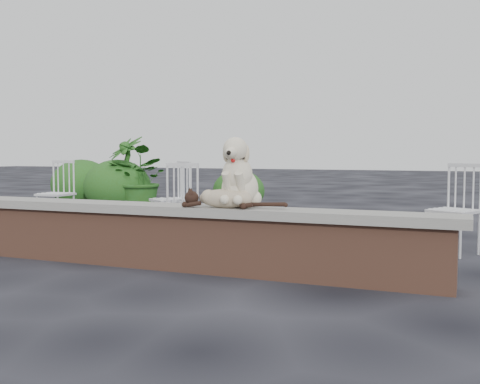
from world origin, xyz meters
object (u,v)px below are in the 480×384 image
at_px(chair_d, 454,209).
at_px(chair_b, 170,199).
at_px(potted_plant_a, 142,179).
at_px(dog, 240,172).
at_px(cat, 225,197).
at_px(potted_plant_b, 126,173).
at_px(chair_c, 190,205).
at_px(chair_a, 55,193).

bearing_deg(chair_d, chair_b, -152.60).
xyz_separation_m(chair_b, potted_plant_a, (-1.81, 2.24, 0.13)).
bearing_deg(dog, potted_plant_a, 127.60).
distance_m(cat, potted_plant_b, 5.79).
height_order(chair_c, potted_plant_a, potted_plant_a).
bearing_deg(potted_plant_b, chair_a, -83.75).
height_order(dog, cat, dog).
xyz_separation_m(chair_a, potted_plant_a, (0.22, 1.99, 0.13)).
bearing_deg(chair_d, chair_a, -154.77).
height_order(chair_c, chair_b, same).
bearing_deg(potted_plant_a, potted_plant_b, 156.45).
xyz_separation_m(chair_c, potted_plant_a, (-2.43, 2.90, 0.13)).
height_order(chair_d, chair_c, same).
relative_size(chair_d, chair_c, 1.00).
distance_m(cat, chair_a, 4.20).
relative_size(chair_b, potted_plant_a, 0.79).
bearing_deg(dog, cat, -121.68).
distance_m(chair_d, chair_b, 3.38).
bearing_deg(cat, potted_plant_b, 128.15).
bearing_deg(potted_plant_a, chair_a, -96.33).
xyz_separation_m(potted_plant_a, potted_plant_b, (-0.46, 0.20, 0.08)).
relative_size(cat, potted_plant_a, 0.90).
height_order(cat, chair_b, chair_b).
bearing_deg(chair_c, chair_a, -22.77).
bearing_deg(potted_plant_b, chair_b, -47.05).
relative_size(chair_c, potted_plant_b, 0.70).
xyz_separation_m(chair_b, potted_plant_b, (-2.27, 2.44, 0.20)).
height_order(cat, chair_d, chair_d).
distance_m(chair_c, chair_a, 2.80).
bearing_deg(chair_b, chair_c, -8.41).
bearing_deg(chair_d, chair_c, -139.36).
bearing_deg(dog, chair_b, 130.30).
bearing_deg(chair_d, dog, -107.50).
height_order(chair_d, chair_b, same).
xyz_separation_m(chair_c, potted_plant_b, (-2.89, 3.10, 0.20)).
relative_size(chair_a, potted_plant_b, 0.70).
bearing_deg(cat, potted_plant_a, 125.89).
bearing_deg(chair_a, chair_d, -5.06).
xyz_separation_m(chair_c, chair_b, (-0.62, 0.66, 0.00)).
bearing_deg(potted_plant_b, potted_plant_a, -23.55).
xyz_separation_m(dog, chair_a, (-3.69, 1.98, -0.42)).
distance_m(chair_c, potted_plant_b, 4.25).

